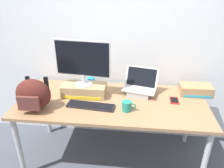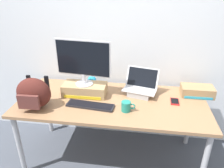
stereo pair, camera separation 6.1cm
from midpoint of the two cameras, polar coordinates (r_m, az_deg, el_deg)
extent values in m
plane|color=#474C56|center=(2.58, 0.71, -18.41)|extent=(20.00, 20.00, 0.00)
cube|color=silver|center=(2.41, 2.50, 13.80)|extent=(7.00, 0.10, 2.60)
cube|color=#99704C|center=(2.15, 0.81, -4.70)|extent=(1.84, 0.81, 0.03)
cylinder|color=#B2B2B7|center=(2.35, -22.52, -14.78)|extent=(0.05, 0.05, 0.69)
cylinder|color=#B2B2B7|center=(2.17, 23.89, -18.93)|extent=(0.05, 0.05, 0.69)
cylinder|color=#B2B2B7|center=(2.84, -15.85, -6.06)|extent=(0.05, 0.05, 0.69)
cylinder|color=#B2B2B7|center=(2.70, 20.43, -8.65)|extent=(0.05, 0.05, 0.69)
cube|color=tan|center=(2.24, -6.42, -1.37)|extent=(0.44, 0.21, 0.12)
cube|color=yellow|center=(2.16, -7.06, -3.57)|extent=(0.38, 0.00, 0.03)
cylinder|color=silver|center=(2.21, -6.50, 0.12)|extent=(0.18, 0.18, 0.01)
cylinder|color=silver|center=(2.19, -6.57, 1.42)|extent=(0.04, 0.04, 0.10)
cube|color=silver|center=(2.11, -6.87, 6.77)|extent=(0.55, 0.08, 0.36)
cube|color=black|center=(2.10, -6.97, 6.67)|extent=(0.53, 0.07, 0.33)
cube|color=#ADADB2|center=(2.25, 8.11, -2.12)|extent=(0.26, 0.25, 0.06)
cube|color=silver|center=(2.24, 8.17, -1.35)|extent=(0.37, 0.28, 0.01)
cube|color=#B7B7BC|center=(2.25, 8.28, -1.03)|extent=(0.31, 0.18, 0.00)
cube|color=silver|center=(2.25, 8.74, 1.71)|extent=(0.34, 0.16, 0.20)
cube|color=black|center=(2.25, 8.72, 1.71)|extent=(0.31, 0.14, 0.17)
cube|color=black|center=(2.05, -4.90, -5.65)|extent=(0.46, 0.16, 0.02)
cube|color=black|center=(2.04, -4.91, -5.38)|extent=(0.43, 0.14, 0.00)
ellipsoid|color=#4C1E19|center=(2.08, -19.14, -2.27)|extent=(0.32, 0.21, 0.29)
cube|color=brown|center=(2.01, -20.33, -4.52)|extent=(0.19, 0.04, 0.13)
cube|color=black|center=(2.20, -20.10, -0.45)|extent=(0.04, 0.02, 0.22)
cube|color=black|center=(2.13, -15.88, -0.69)|extent=(0.04, 0.02, 0.22)
cylinder|color=#1E7F70|center=(1.96, 4.60, -5.90)|extent=(0.09, 0.09, 0.09)
torus|color=#1E7F70|center=(1.96, 6.27, -5.89)|extent=(0.06, 0.01, 0.06)
cube|color=red|center=(2.21, 16.95, -4.44)|extent=(0.08, 0.14, 0.01)
cube|color=black|center=(2.20, 16.97, -4.31)|extent=(0.07, 0.11, 0.00)
sphere|color=#2393CC|center=(2.46, -4.62, 1.06)|extent=(0.10, 0.10, 0.10)
sphere|color=black|center=(2.42, -5.23, 0.94)|extent=(0.01, 0.01, 0.01)
sphere|color=black|center=(2.41, -4.44, 0.89)|extent=(0.01, 0.01, 0.01)
cube|color=#9E7A51|center=(2.39, 22.20, -1.70)|extent=(0.32, 0.18, 0.10)
cube|color=#2899BC|center=(2.32, 22.53, -3.45)|extent=(0.27, 0.00, 0.02)
camera|label=1|loc=(0.03, -89.15, 0.41)|focal=34.69mm
camera|label=2|loc=(0.03, 90.85, -0.41)|focal=34.69mm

